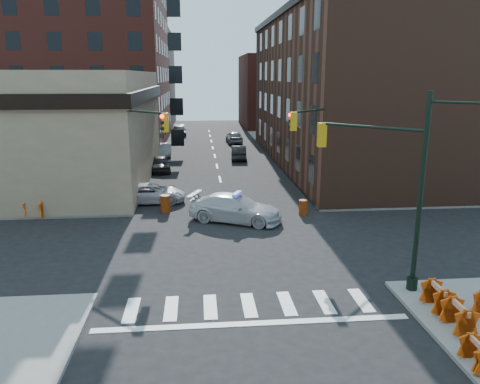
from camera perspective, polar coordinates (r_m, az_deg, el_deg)
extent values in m
plane|color=black|center=(24.92, -0.63, -6.39)|extent=(140.00, 140.00, 0.00)
cube|color=gray|center=(60.51, -25.69, 4.47)|extent=(34.00, 54.50, 0.15)
cube|color=gray|center=(61.90, 18.60, 5.31)|extent=(34.00, 54.50, 0.15)
cube|color=#9D8266|center=(42.78, -26.13, 6.99)|extent=(22.00, 22.00, 9.00)
cube|color=#5B241C|center=(65.52, -20.77, 16.07)|extent=(25.00, 25.00, 24.00)
cube|color=#4C2C1E|center=(48.16, 13.03, 11.67)|extent=(14.00, 34.00, 14.00)
cube|color=brown|center=(86.45, -15.03, 13.12)|extent=(20.00, 18.00, 16.00)
cube|color=#5B241C|center=(82.86, 5.96, 12.11)|extent=(16.00, 16.00, 12.00)
cylinder|color=black|center=(19.59, 21.15, -0.35)|extent=(0.20, 0.20, 8.00)
cylinder|color=black|center=(20.78, 20.23, -10.41)|extent=(0.44, 0.44, 0.50)
cylinder|color=black|center=(19.97, 15.65, 7.64)|extent=(3.27, 3.27, 0.12)
cube|color=#BF8C0C|center=(21.05, 9.95, 6.88)|extent=(0.35, 0.35, 1.05)
sphere|color=#FF0C05|center=(21.20, 10.29, 7.87)|extent=(0.22, 0.22, 0.22)
sphere|color=black|center=(21.23, 10.26, 6.98)|extent=(0.22, 0.22, 0.22)
sphere|color=black|center=(21.27, 10.22, 6.10)|extent=(0.22, 0.22, 0.22)
cylinder|color=black|center=(18.74, 25.64, 9.79)|extent=(1.91, 1.91, 0.10)
cylinder|color=black|center=(30.34, -14.60, 4.97)|extent=(0.20, 0.20, 8.00)
cylinder|color=black|center=(31.12, -14.18, -1.86)|extent=(0.44, 0.44, 0.50)
cylinder|color=black|center=(28.27, -12.20, 9.58)|extent=(3.27, 3.27, 0.12)
cube|color=#BF8C0C|center=(26.58, -9.10, 8.37)|extent=(0.35, 0.35, 1.05)
sphere|color=#FF0C05|center=(26.41, -9.49, 9.08)|extent=(0.22, 0.22, 0.22)
sphere|color=black|center=(26.44, -9.47, 8.37)|extent=(0.22, 0.22, 0.22)
sphere|color=black|center=(26.47, -9.44, 7.66)|extent=(0.22, 0.22, 0.22)
cylinder|color=black|center=(31.15, 11.02, 5.39)|extent=(0.20, 0.20, 8.00)
cylinder|color=black|center=(31.92, 10.70, -1.28)|extent=(0.44, 0.44, 0.50)
cylinder|color=black|center=(28.94, 9.05, 9.81)|extent=(3.27, 3.27, 0.12)
cube|color=#BF8C0C|center=(27.08, 6.53, 8.55)|extent=(0.35, 0.35, 1.05)
sphere|color=#FF0C05|center=(27.17, 6.16, 9.32)|extent=(0.22, 0.22, 0.22)
sphere|color=black|center=(27.20, 6.14, 8.63)|extent=(0.22, 0.22, 0.22)
sphere|color=black|center=(27.23, 6.12, 7.94)|extent=(0.22, 0.22, 0.22)
cylinder|color=black|center=(50.68, 5.50, 5.76)|extent=(0.24, 0.24, 2.60)
sphere|color=brown|center=(50.43, 5.56, 8.06)|extent=(3.00, 3.00, 3.00)
cylinder|color=black|center=(58.49, 4.06, 6.89)|extent=(0.24, 0.24, 2.60)
sphere|color=brown|center=(58.27, 4.09, 8.89)|extent=(3.00, 3.00, 3.00)
imported|color=silver|center=(28.52, -0.59, -1.97)|extent=(6.19, 4.45, 1.66)
imported|color=silver|center=(33.29, -10.81, -0.15)|extent=(4.92, 2.36, 1.35)
imported|color=black|center=(44.07, -9.65, 3.42)|extent=(2.11, 4.38, 1.44)
imported|color=gray|center=(52.48, -9.17, 5.09)|extent=(1.58, 4.21, 1.37)
imported|color=black|center=(69.69, -7.46, 7.38)|extent=(2.33, 5.24, 1.49)
imported|color=black|center=(49.82, -0.13, 4.84)|extent=(1.92, 4.54, 1.46)
imported|color=gray|center=(61.95, -0.71, 6.73)|extent=(2.13, 4.86, 1.63)
imported|color=black|center=(31.11, -18.52, -0.83)|extent=(0.78, 0.60, 1.90)
imported|color=black|center=(31.24, -19.59, -0.77)|extent=(1.22, 1.15, 2.00)
imported|color=#222933|center=(33.25, -23.10, -0.24)|extent=(1.13, 1.19, 1.98)
cylinder|color=#C36509|center=(30.18, 7.70, -1.87)|extent=(0.56, 0.56, 0.98)
cylinder|color=red|center=(30.85, -9.09, -1.42)|extent=(0.68, 0.68, 1.14)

